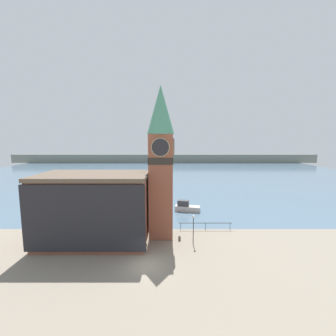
{
  "coord_description": "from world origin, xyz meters",
  "views": [
    {
      "loc": [
        2.3,
        -22.66,
        13.57
      ],
      "look_at": [
        2.32,
        5.97,
        9.97
      ],
      "focal_mm": 24.0,
      "sensor_mm": 36.0,
      "label": 1
    }
  ],
  "objects": [
    {
      "name": "lamp_post",
      "position": [
        5.61,
        5.36,
        2.71
      ],
      "size": [
        0.32,
        0.32,
        3.87
      ],
      "color": "black",
      "rests_on": "ground_plane"
    },
    {
      "name": "water",
      "position": [
        0.0,
        70.24,
        -0.0
      ],
      "size": [
        160.0,
        120.0,
        0.0
      ],
      "color": "slate",
      "rests_on": "ground_plane"
    },
    {
      "name": "ground_plane",
      "position": [
        0.0,
        0.0,
        0.0
      ],
      "size": [
        160.0,
        160.0,
        0.0
      ],
      "primitive_type": "plane",
      "color": "gray"
    },
    {
      "name": "pier_railing",
      "position": [
        7.98,
        9.99,
        0.93
      ],
      "size": [
        8.09,
        0.08,
        1.09
      ],
      "color": "#333338",
      "rests_on": "ground_plane"
    },
    {
      "name": "clock_tower",
      "position": [
        1.33,
        7.96,
        11.04
      ],
      "size": [
        3.71,
        3.71,
        20.77
      ],
      "color": "brown",
      "rests_on": "ground_plane"
    },
    {
      "name": "pier_building",
      "position": [
        -7.47,
        6.07,
        4.61
      ],
      "size": [
        14.3,
        7.97,
        9.19
      ],
      "color": "brown",
      "rests_on": "ground_plane"
    },
    {
      "name": "mooring_bollard_near",
      "position": [
        3.86,
        6.35,
        0.35
      ],
      "size": [
        0.35,
        0.35,
        0.66
      ],
      "color": "brown",
      "rests_on": "ground_plane"
    },
    {
      "name": "far_shoreline",
      "position": [
        0.0,
        110.24,
        2.5
      ],
      "size": [
        180.0,
        3.0,
        5.0
      ],
      "color": "gray",
      "rests_on": "water"
    },
    {
      "name": "boat_near",
      "position": [
        5.85,
        19.06,
        0.75
      ],
      "size": [
        4.99,
        2.74,
        2.05
      ],
      "rotation": [
        0.0,
        0.0,
        -0.24
      ],
      "color": "#B7B2A8",
      "rests_on": "water"
    }
  ]
}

